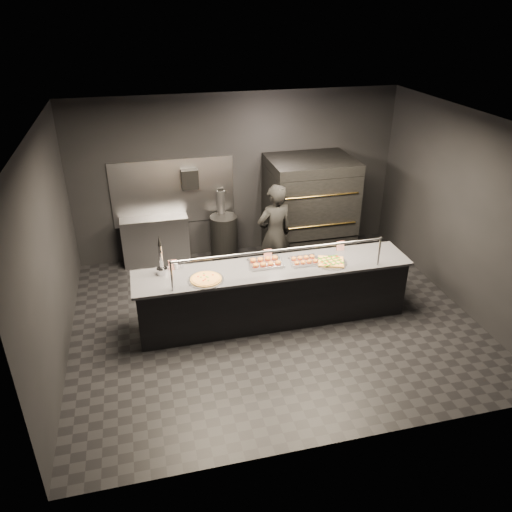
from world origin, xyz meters
name	(u,v)px	position (x,y,z in m)	size (l,w,h in m)	color
room	(272,230)	(-0.02, 0.05, 1.50)	(6.04, 6.00, 3.00)	black
service_counter	(274,293)	(0.00, 0.00, 0.46)	(4.10, 0.78, 1.37)	black
pizza_oven	(309,209)	(1.20, 1.90, 0.97)	(1.50, 1.23, 1.91)	black
prep_shelf	(156,240)	(-1.60, 2.32, 0.45)	(1.20, 0.35, 0.90)	#99999E
towel_dispenser	(190,179)	(-0.90, 2.39, 1.55)	(0.30, 0.20, 0.35)	black
fire_extinguisher	(221,202)	(-0.35, 2.40, 1.06)	(0.14, 0.14, 0.51)	#B2B2B7
beer_tap	(162,263)	(-1.60, 0.18, 1.09)	(0.16, 0.22, 0.60)	silver
round_pizza	(206,279)	(-1.03, -0.15, 0.94)	(0.51, 0.51, 0.03)	silver
slider_tray_a	(265,262)	(-0.10, 0.11, 0.95)	(0.54, 0.43, 0.08)	silver
slider_tray_b	(305,260)	(0.48, 0.03, 0.95)	(0.47, 0.38, 0.07)	silver
square_pizza	(331,262)	(0.85, -0.09, 0.94)	(0.47, 0.47, 0.05)	silver
condiment_jar	(178,266)	(-1.37, 0.28, 0.97)	(0.15, 0.06, 0.10)	silver
tent_cards	(262,255)	(-0.10, 0.28, 1.00)	(2.71, 0.04, 0.15)	white
trash_bin	(224,237)	(-0.35, 2.20, 0.43)	(0.51, 0.51, 0.85)	black
worker	(274,235)	(0.33, 1.13, 0.89)	(0.65, 0.43, 1.77)	black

